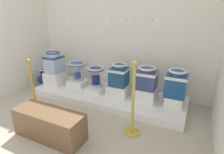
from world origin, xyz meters
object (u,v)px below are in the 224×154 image
object	(u,v)px
plinth_block_slender_white	(56,78)
plinth_block_pale_glazed	(174,100)
plinth_block_tall_cobalt	(119,89)
antique_toilet_pale_glazed	(176,83)
antique_toilet_squat_floral	(146,77)
plinth_block_central_ornate	(96,89)
antique_toilet_rightmost	(77,68)
stanchion_post_near_right	(133,111)
plinth_block_rightmost	(78,82)
antique_toilet_slender_white	(54,62)
info_placard_first	(68,20)
stanchion_post_near_left	(34,97)
info_placard_fifth	(155,23)
antique_toilet_tall_cobalt	(119,74)
info_placard_fourth	(129,22)
decorative_vase_corner	(44,78)
antique_toilet_central_ornate	(96,74)
plinth_block_squat_floral	(145,94)
info_placard_third	(107,21)
museum_bench	(49,124)
info_placard_second	(87,21)

from	to	relation	value
plinth_block_slender_white	plinth_block_pale_glazed	size ratio (longest dim) A/B	1.10
plinth_block_tall_cobalt	antique_toilet_pale_glazed	distance (m)	1.08
antique_toilet_squat_floral	plinth_block_central_ornate	bearing A→B (deg)	-175.95
antique_toilet_squat_floral	antique_toilet_pale_glazed	bearing A→B (deg)	3.71
antique_toilet_rightmost	stanchion_post_near_right	xyz separation A→B (m)	(1.60, -0.93, -0.16)
plinth_block_rightmost	antique_toilet_slender_white	bearing A→B (deg)	-161.47
plinth_block_tall_cobalt	info_placard_first	xyz separation A→B (m)	(-1.50, 0.47, 1.25)
plinth_block_slender_white	stanchion_post_near_left	xyz separation A→B (m)	(0.34, -0.90, 0.01)
plinth_block_pale_glazed	info_placard_fifth	size ratio (longest dim) A/B	2.50
plinth_block_pale_glazed	stanchion_post_near_right	bearing A→B (deg)	-115.60
antique_toilet_tall_cobalt	info_placard_fourth	bearing A→B (deg)	90.80
plinth_block_rightmost	decorative_vase_corner	bearing A→B (deg)	-174.49
antique_toilet_central_ornate	plinth_block_squat_floral	bearing A→B (deg)	4.05
antique_toilet_rightmost	antique_toilet_tall_cobalt	world-z (taller)	antique_toilet_tall_cobalt
plinth_block_squat_floral	info_placard_third	distance (m)	1.67
plinth_block_rightmost	stanchion_post_near_right	size ratio (longest dim) A/B	0.36
info_placard_fifth	stanchion_post_near_left	distance (m)	2.52
antique_toilet_tall_cobalt	plinth_block_central_ornate	bearing A→B (deg)	-171.32
decorative_vase_corner	antique_toilet_pale_glazed	bearing A→B (deg)	1.50
antique_toilet_rightmost	plinth_block_squat_floral	size ratio (longest dim) A/B	1.04
antique_toilet_squat_floral	stanchion_post_near_right	xyz separation A→B (m)	(0.07, -0.88, -0.20)
antique_toilet_pale_glazed	antique_toilet_rightmost	bearing A→B (deg)	179.66
plinth_block_central_ornate	info_placard_first	bearing A→B (deg)	152.04
antique_toilet_tall_cobalt	plinth_block_slender_white	bearing A→B (deg)	-175.41
plinth_block_squat_floral	plinth_block_central_ornate	bearing A→B (deg)	-175.95
decorative_vase_corner	antique_toilet_central_ornate	bearing A→B (deg)	-1.03
plinth_block_slender_white	antique_toilet_squat_floral	xyz separation A→B (m)	(2.01, 0.12, 0.30)
antique_toilet_rightmost	info_placard_first	distance (m)	1.16
plinth_block_squat_floral	antique_toilet_rightmost	bearing A→B (deg)	178.32
plinth_block_central_ornate	info_placard_fifth	distance (m)	1.70
antique_toilet_pale_glazed	info_placard_third	bearing A→B (deg)	164.00
antique_toilet_slender_white	museum_bench	distance (m)	1.78
antique_toilet_rightmost	museum_bench	distance (m)	1.65
decorative_vase_corner	museum_bench	xyz separation A→B (m)	(1.53, -1.41, 0.04)
info_placard_third	plinth_block_rightmost	bearing A→B (deg)	-139.32
plinth_block_tall_cobalt	info_placard_fifth	bearing A→B (deg)	43.40
antique_toilet_central_ornate	info_placard_first	distance (m)	1.52
plinth_block_rightmost	info_placard_second	distance (m)	1.35
plinth_block_rightmost	plinth_block_tall_cobalt	xyz separation A→B (m)	(1.00, -0.04, 0.04)
antique_toilet_squat_floral	decorative_vase_corner	xyz separation A→B (m)	(-2.46, -0.04, -0.40)
info_placard_first	plinth_block_central_ornate	bearing A→B (deg)	-27.96
stanchion_post_near_right	info_placard_fifth	bearing A→B (deg)	94.06
antique_toilet_squat_floral	plinth_block_rightmost	bearing A→B (deg)	178.32
stanchion_post_near_right	museum_bench	bearing A→B (deg)	-149.93
info_placard_fourth	stanchion_post_near_right	size ratio (longest dim) A/B	0.13
plinth_block_tall_cobalt	info_placard_second	xyz separation A→B (m)	(-0.97, 0.47, 1.24)
antique_toilet_slender_white	plinth_block_rightmost	distance (m)	0.68
info_placard_fourth	plinth_block_squat_floral	bearing A→B (deg)	-41.51
info_placard_third	info_placard_fourth	xyz separation A→B (m)	(0.49, -0.00, -0.01)
antique_toilet_squat_floral	antique_toilet_slender_white	bearing A→B (deg)	-176.65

